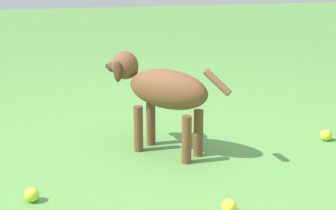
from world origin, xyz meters
name	(u,v)px	position (x,y,z in m)	size (l,w,h in m)	color
ground	(170,163)	(0.00, 0.00, 0.00)	(14.00, 14.00, 0.00)	#548C42
dog	(161,90)	(0.17, 0.01, 0.35)	(0.58, 0.59, 0.53)	brown
tennis_ball_0	(32,195)	(-0.31, 0.68, 0.03)	(0.07, 0.07, 0.07)	#BFE431
tennis_ball_1	(326,135)	(0.16, -0.95, 0.03)	(0.07, 0.07, 0.07)	#CBD830
tennis_ball_2	(229,207)	(-0.58, -0.14, 0.03)	(0.07, 0.07, 0.07)	yellow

